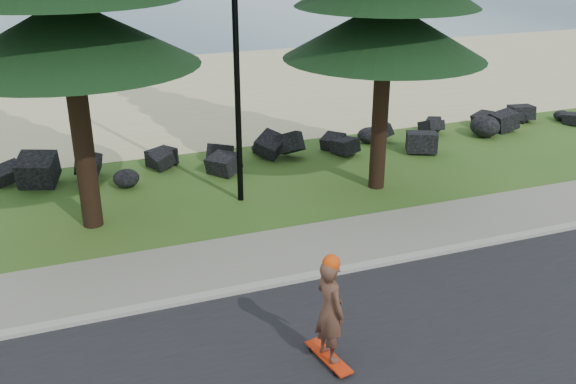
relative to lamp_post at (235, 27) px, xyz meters
name	(u,v)px	position (x,y,z in m)	size (l,w,h in m)	color
ground	(286,259)	(0.00, -3.20, -4.13)	(160.00, 160.00, 0.00)	#2C5A1C
kerb	(302,278)	(0.00, -4.10, -4.08)	(160.00, 0.20, 0.10)	#A6A496
sidewalk	(283,253)	(0.00, -3.00, -4.09)	(160.00, 2.00, 0.08)	gray
beach_sand	(160,93)	(0.00, 11.30, -4.13)	(160.00, 15.00, 0.01)	#C4BB83
seawall_boulders	(216,167)	(0.00, 2.40, -4.13)	(60.00, 2.40, 1.10)	black
lamp_post	(235,27)	(0.00, 0.00, 0.00)	(0.25, 0.14, 8.14)	black
skateboarder	(330,311)	(-0.53, -6.52, -3.20)	(0.50, 1.02, 1.85)	red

